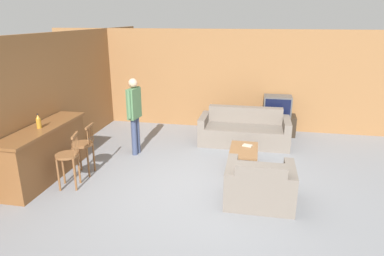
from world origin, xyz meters
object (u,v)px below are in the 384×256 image
(coffee_table, at_px, (244,152))
(person_by_window, at_px, (134,112))
(bottle, at_px, (39,122))
(bar_chair_near, at_px, (68,159))
(bar_chair_mid, at_px, (84,148))
(book_on_table, at_px, (247,145))
(tv_unit, at_px, (276,124))
(armchair_near, at_px, (259,186))
(tv, at_px, (277,106))
(couch_far, at_px, (244,131))

(coffee_table, relative_size, person_by_window, 0.55)
(coffee_table, bearing_deg, bottle, -162.44)
(bar_chair_near, height_order, bar_chair_mid, same)
(coffee_table, height_order, person_by_window, person_by_window)
(book_on_table, bearing_deg, coffee_table, -108.45)
(bar_chair_near, distance_m, tv_unit, 5.21)
(armchair_near, relative_size, book_on_table, 5.07)
(bar_chair_near, relative_size, tv, 1.45)
(bar_chair_mid, xyz_separation_m, armchair_near, (3.28, -0.47, -0.24))
(tv, distance_m, book_on_table, 2.26)
(tv, bearing_deg, bottle, -141.16)
(couch_far, distance_m, armchair_near, 2.78)
(bar_chair_mid, relative_size, tv_unit, 1.03)
(bar_chair_near, distance_m, couch_far, 4.06)
(armchair_near, xyz_separation_m, bottle, (-3.91, 0.14, 0.82))
(couch_far, relative_size, book_on_table, 9.72)
(coffee_table, relative_size, book_on_table, 4.30)
(bar_chair_near, xyz_separation_m, coffee_table, (2.96, 1.35, -0.19))
(person_by_window, bearing_deg, bar_chair_mid, -117.39)
(bar_chair_near, bearing_deg, bottle, 161.54)
(armchair_near, xyz_separation_m, tv, (0.39, 3.60, 0.45))
(coffee_table, bearing_deg, bar_chair_near, -155.59)
(book_on_table, bearing_deg, tv_unit, 73.16)
(tv, relative_size, book_on_table, 3.19)
(bar_chair_mid, xyz_separation_m, coffee_table, (2.96, 0.80, -0.19))
(bar_chair_mid, distance_m, tv, 4.83)
(tv, height_order, book_on_table, tv)
(coffee_table, distance_m, bottle, 3.84)
(bar_chair_mid, height_order, couch_far, bar_chair_mid)
(bar_chair_near, bearing_deg, tv_unit, 45.01)
(person_by_window, bearing_deg, coffee_table, -8.82)
(bar_chair_mid, distance_m, armchair_near, 3.32)
(book_on_table, xyz_separation_m, person_by_window, (-2.42, 0.18, 0.53))
(coffee_table, bearing_deg, person_by_window, 171.18)
(armchair_near, distance_m, bottle, 4.00)
(coffee_table, distance_m, tv_unit, 2.44)
(bar_chair_mid, relative_size, person_by_window, 0.59)
(bottle, height_order, person_by_window, person_by_window)
(tv, relative_size, bottle, 2.58)
(bar_chair_near, height_order, tv, tv)
(bar_chair_near, relative_size, person_by_window, 0.59)
(couch_far, xyz_separation_m, armchair_near, (0.38, -2.76, 0.00))
(bar_chair_near, height_order, armchair_near, bar_chair_near)
(bar_chair_mid, distance_m, couch_far, 3.70)
(coffee_table, bearing_deg, armchair_near, -76.04)
(couch_far, distance_m, person_by_window, 2.64)
(armchair_near, distance_m, book_on_table, 1.49)
(tv, xyz_separation_m, book_on_table, (-0.65, -2.14, -0.32))
(bottle, relative_size, person_by_window, 0.16)
(armchair_near, bearing_deg, tv_unit, 83.76)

